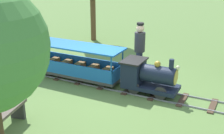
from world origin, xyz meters
name	(u,v)px	position (x,y,z in m)	size (l,w,h in m)	color
ground_plane	(114,86)	(0.00, 0.00, 0.00)	(60.00, 60.00, 0.00)	#608442
track	(106,84)	(0.00, -0.27, 0.02)	(0.79, 6.40, 0.04)	gray
locomotive	(147,76)	(0.00, 0.92, 0.48)	(0.75, 1.45, 0.96)	#192338
passenger_car	(78,65)	(0.00, -1.17, 0.42)	(0.85, 2.70, 0.97)	#3F3F3F
conductor_person	(140,46)	(-0.90, 0.34, 0.96)	(0.30, 0.30, 1.62)	#282D47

